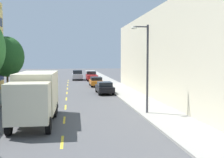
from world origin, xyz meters
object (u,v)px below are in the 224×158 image
(delivery_box_truck, at_px, (36,94))
(parked_sedan_black, at_px, (104,87))
(parked_pickup_red, at_px, (92,76))
(moving_silver_sedan, at_px, (77,75))
(parked_sedan_orange, at_px, (96,81))
(parked_suv_navy, at_px, (42,77))
(street_lamp, at_px, (145,62))
(parked_suv_charcoal, at_px, (19,93))
(street_tree_third, at_px, (7,57))
(parked_pickup_burgundy, at_px, (34,83))

(delivery_box_truck, distance_m, parked_sedan_black, 15.30)
(parked_pickup_red, height_order, moving_silver_sedan, moving_silver_sedan)
(delivery_box_truck, height_order, parked_sedan_orange, delivery_box_truck)
(parked_pickup_red, distance_m, parked_suv_navy, 9.54)
(street_lamp, relative_size, parked_sedan_black, 1.44)
(parked_suv_navy, bearing_deg, parked_suv_charcoal, -89.93)
(street_tree_third, distance_m, street_lamp, 17.07)
(parked_pickup_red, xyz_separation_m, parked_suv_charcoal, (-8.82, -25.89, 0.16))
(moving_silver_sedan, bearing_deg, delivery_box_truck, -95.71)
(parked_sedan_black, xyz_separation_m, parked_pickup_burgundy, (-8.93, 6.39, 0.08))
(street_tree_third, relative_size, street_lamp, 0.99)
(street_lamp, xyz_separation_m, parked_pickup_red, (-1.49, 32.84, -3.10))
(street_tree_third, bearing_deg, parked_suv_charcoal, -67.16)
(delivery_box_truck, relative_size, parked_suv_navy, 1.58)
(parked_pickup_red, bearing_deg, delivery_box_truck, -100.38)
(parked_sedan_orange, height_order, moving_silver_sedan, moving_silver_sedan)
(street_tree_third, relative_size, parked_pickup_burgundy, 1.22)
(parked_sedan_black, bearing_deg, street_tree_third, -175.44)
(street_tree_third, relative_size, parked_suv_navy, 1.34)
(parked_pickup_red, height_order, parked_suv_navy, parked_suv_navy)
(parked_sedan_orange, bearing_deg, parked_pickup_red, 89.04)
(parked_sedan_orange, distance_m, parked_suv_charcoal, 16.98)
(parked_sedan_orange, xyz_separation_m, moving_silver_sedan, (-2.47, 13.14, 0.24))
(parked_suv_charcoal, bearing_deg, parked_suv_navy, 90.07)
(parked_sedan_black, bearing_deg, parked_suv_charcoal, -147.17)
(parked_sedan_orange, relative_size, parked_suv_charcoal, 0.93)
(street_tree_third, distance_m, parked_sedan_orange, 14.93)
(delivery_box_truck, distance_m, moving_silver_sedan, 36.18)
(parked_pickup_burgundy, height_order, parked_suv_charcoal, parked_suv_charcoal)
(street_tree_third, bearing_deg, parked_suv_navy, 83.48)
(parked_sedan_orange, xyz_separation_m, parked_suv_charcoal, (-8.63, -14.62, 0.24))
(street_tree_third, bearing_deg, parked_sedan_orange, 42.56)
(street_lamp, distance_m, parked_suv_charcoal, 12.78)
(street_lamp, height_order, moving_silver_sedan, street_lamp)
(parked_sedan_black, distance_m, parked_suv_navy, 18.86)
(street_tree_third, bearing_deg, parked_pickup_red, 62.74)
(parked_pickup_burgundy, distance_m, parked_sedan_orange, 9.11)
(street_lamp, bearing_deg, parked_suv_charcoal, 146.00)
(parked_sedan_orange, bearing_deg, moving_silver_sedan, 100.63)
(street_lamp, bearing_deg, parked_sedan_orange, 94.44)
(parked_sedan_orange, bearing_deg, parked_sedan_black, -88.84)
(parked_pickup_burgundy, height_order, moving_silver_sedan, moving_silver_sedan)
(parked_suv_navy, distance_m, moving_silver_sedan, 8.23)
(parked_pickup_burgundy, relative_size, parked_sedan_orange, 1.17)
(street_tree_third, height_order, moving_silver_sedan, street_tree_third)
(parked_pickup_red, relative_size, parked_suv_charcoal, 1.09)
(delivery_box_truck, bearing_deg, parked_pickup_burgundy, 97.52)
(parked_sedan_black, bearing_deg, parked_pickup_red, 89.98)
(moving_silver_sedan, bearing_deg, parked_sedan_orange, -79.37)
(street_tree_third, height_order, parked_pickup_burgundy, street_tree_third)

